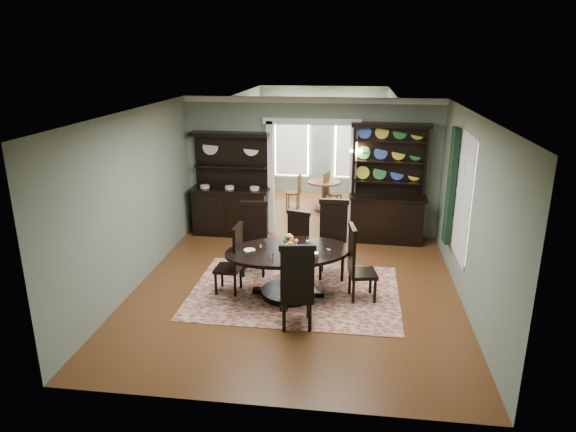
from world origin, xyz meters
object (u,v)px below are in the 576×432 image
Objects in this scene: welsh_dresser at (387,200)px; parlor_table at (324,191)px; dining_table at (288,264)px; sideboard at (231,199)px.

welsh_dresser reaches higher than parlor_table.
dining_table is 3.40m from welsh_dresser.
dining_table is at bearing -93.26° from parlor_table.
parlor_table is (-1.46, 1.99, -0.41)m from welsh_dresser.
parlor_table is at bearing 128.50° from welsh_dresser.
dining_table is 3.36m from sideboard.
sideboard is 2.78m from parlor_table.
dining_table is 0.96× the size of welsh_dresser.
parlor_table is (1.94, 1.98, -0.28)m from sideboard.
welsh_dresser is at bearing 0.96° from sideboard.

